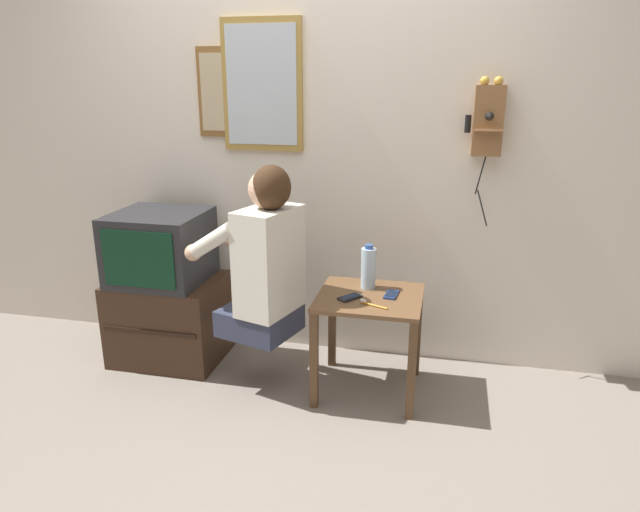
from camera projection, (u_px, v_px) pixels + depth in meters
The scene contains 13 objects.
ground_plane at pixel (254, 443), 2.64m from camera, with size 14.00×14.00×0.00m, color slate.
wall_back at pixel (308, 141), 3.26m from camera, with size 6.80×0.05×2.55m.
side_table at pixel (369, 315), 2.97m from camera, with size 0.54×0.50×0.55m.
person at pixel (265, 259), 2.91m from camera, with size 0.60×0.50×0.90m.
tv_stand at pixel (170, 319), 3.40m from camera, with size 0.62×0.50×0.49m.
television at pixel (160, 247), 3.26m from camera, with size 0.51×0.50×0.40m.
wall_phone_antique at pixel (488, 120), 2.93m from camera, with size 0.19×0.19×0.77m.
framed_picture at pixel (223, 92), 3.25m from camera, with size 0.30×0.03×0.50m.
wall_mirror at pixel (262, 86), 3.18m from camera, with size 0.46×0.03×0.72m.
cell_phone_held at pixel (350, 297), 2.90m from camera, with size 0.12×0.13×0.01m.
cell_phone_spare at pixel (391, 294), 2.94m from camera, with size 0.07×0.13×0.01m.
water_bottle at pixel (368, 268), 3.02m from camera, with size 0.08×0.08×0.24m.
toothbrush at pixel (372, 304), 2.81m from camera, with size 0.14×0.07×0.02m.
Camera 1 is at (0.80, -2.13, 1.63)m, focal length 32.00 mm.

